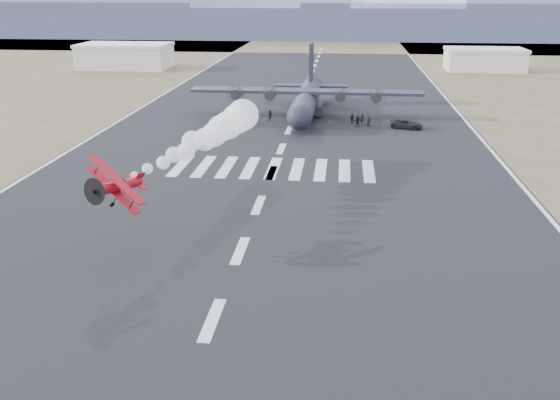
% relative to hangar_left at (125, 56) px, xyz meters
% --- Properties ---
extents(scrub_far, '(500.00, 80.00, 0.00)m').
position_rel_hangar_left_xyz_m(scrub_far, '(52.00, 85.00, -3.41)').
color(scrub_far, brown).
rests_on(scrub_far, ground).
extents(runway_markings, '(60.00, 260.00, 0.01)m').
position_rel_hangar_left_xyz_m(runway_markings, '(52.00, -85.00, -3.40)').
color(runway_markings, silver).
rests_on(runway_markings, ground).
extents(ridge_seg_b, '(150.00, 50.00, 15.00)m').
position_rel_hangar_left_xyz_m(ridge_seg_b, '(-78.00, 115.00, 4.09)').
color(ridge_seg_b, '#838CA7').
rests_on(ridge_seg_b, ground).
extents(ridge_seg_c, '(150.00, 50.00, 17.00)m').
position_rel_hangar_left_xyz_m(ridge_seg_c, '(-13.00, 115.00, 5.09)').
color(ridge_seg_c, '#838CA7').
rests_on(ridge_seg_c, ground).
extents(ridge_seg_d, '(150.00, 50.00, 13.00)m').
position_rel_hangar_left_xyz_m(ridge_seg_d, '(52.00, 115.00, 3.09)').
color(ridge_seg_d, '#838CA7').
rests_on(ridge_seg_d, ground).
extents(ridge_seg_e, '(150.00, 50.00, 15.00)m').
position_rel_hangar_left_xyz_m(ridge_seg_e, '(117.00, 115.00, 4.09)').
color(ridge_seg_e, '#838CA7').
rests_on(ridge_seg_e, ground).
extents(hangar_left, '(24.50, 14.50, 6.70)m').
position_rel_hangar_left_xyz_m(hangar_left, '(0.00, 0.00, 0.00)').
color(hangar_left, beige).
rests_on(hangar_left, ground).
extents(hangar_right, '(20.50, 12.50, 5.90)m').
position_rel_hangar_left_xyz_m(hangar_right, '(98.00, 5.00, -0.40)').
color(hangar_right, beige).
rests_on(hangar_right, ground).
extents(aerobatic_biplane, '(5.41, 5.78, 4.61)m').
position_rel_hangar_left_xyz_m(aerobatic_biplane, '(42.07, -123.08, 2.86)').
color(aerobatic_biplane, '#AA0B20').
extents(smoke_trail, '(7.87, 28.36, 3.93)m').
position_rel_hangar_left_xyz_m(smoke_trail, '(47.05, -99.71, 3.06)').
color(smoke_trail, white).
extents(transport_aircraft, '(40.24, 33.18, 11.65)m').
position_rel_hangar_left_xyz_m(transport_aircraft, '(54.04, -60.29, -0.40)').
color(transport_aircraft, '#202630').
rests_on(transport_aircraft, ground).
extents(support_vehicle, '(5.56, 3.60, 1.43)m').
position_rel_hangar_left_xyz_m(support_vehicle, '(70.87, -69.87, -2.70)').
color(support_vehicle, black).
rests_on(support_vehicle, ground).
extents(crew_a, '(0.74, 0.77, 1.63)m').
position_rel_hangar_left_xyz_m(crew_a, '(43.89, -70.21, -2.59)').
color(crew_a, black).
rests_on(crew_a, ground).
extents(crew_b, '(0.74, 0.91, 1.62)m').
position_rel_hangar_left_xyz_m(crew_b, '(53.08, -69.32, -2.60)').
color(crew_b, black).
rests_on(crew_b, ground).
extents(crew_c, '(1.09, 0.58, 1.63)m').
position_rel_hangar_left_xyz_m(crew_c, '(63.82, -66.23, -2.59)').
color(crew_c, black).
rests_on(crew_c, ground).
extents(crew_d, '(0.99, 1.03, 1.61)m').
position_rel_hangar_left_xyz_m(crew_d, '(62.11, -66.73, -2.60)').
color(crew_d, black).
rests_on(crew_d, ground).
extents(crew_e, '(0.91, 0.81, 1.59)m').
position_rel_hangar_left_xyz_m(crew_e, '(64.83, -68.65, -2.61)').
color(crew_e, black).
rests_on(crew_e, ground).
extents(crew_f, '(1.75, 1.15, 1.80)m').
position_rel_hangar_left_xyz_m(crew_f, '(62.99, -69.26, -2.51)').
color(crew_f, black).
rests_on(crew_f, ground).
extents(crew_g, '(0.58, 0.69, 1.79)m').
position_rel_hangar_left_xyz_m(crew_g, '(54.94, -68.21, -2.51)').
color(crew_g, black).
rests_on(crew_g, ground).
extents(crew_h, '(1.03, 0.78, 1.87)m').
position_rel_hangar_left_xyz_m(crew_h, '(48.20, -66.29, -2.47)').
color(crew_h, black).
rests_on(crew_h, ground).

